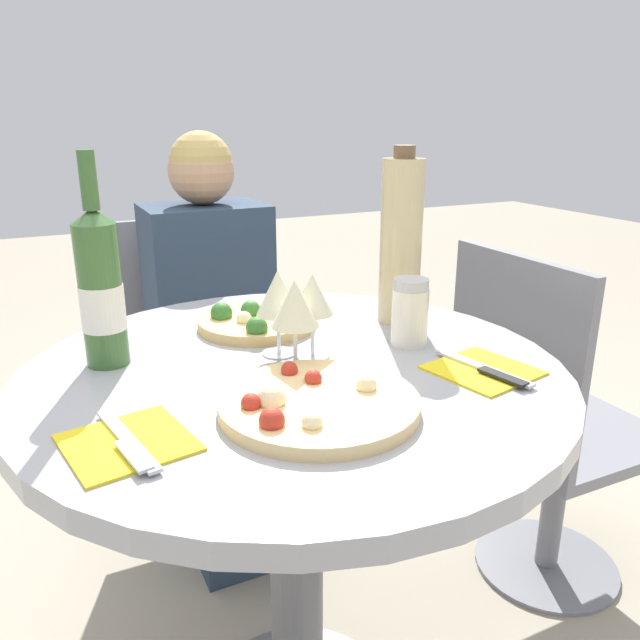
% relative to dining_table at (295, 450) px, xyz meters
% --- Properties ---
extents(dining_table, '(0.91, 0.91, 0.78)m').
position_rel_dining_table_xyz_m(dining_table, '(0.00, 0.00, 0.00)').
color(dining_table, slate).
rests_on(dining_table, ground_plane).
extents(chair_behind_diner, '(0.42, 0.42, 0.89)m').
position_rel_dining_table_xyz_m(chair_behind_diner, '(0.07, 0.84, -0.20)').
color(chair_behind_diner, slate).
rests_on(chair_behind_diner, ground_plane).
extents(seated_diner, '(0.33, 0.47, 1.14)m').
position_rel_dining_table_xyz_m(seated_diner, '(0.07, 0.69, -0.11)').
color(seated_diner, '#28384C').
rests_on(seated_diner, ground_plane).
extents(chair_empty_side, '(0.42, 0.42, 0.89)m').
position_rel_dining_table_xyz_m(chair_empty_side, '(0.72, 0.12, -0.20)').
color(chair_empty_side, slate).
rests_on(chair_empty_side, ground_plane).
extents(pizza_large, '(0.29, 0.29, 0.05)m').
position_rel_dining_table_xyz_m(pizza_large, '(-0.04, -0.16, 0.17)').
color(pizza_large, '#E5C17F').
rests_on(pizza_large, dining_table).
extents(pizza_small_far, '(0.23, 0.23, 0.05)m').
position_rel_dining_table_xyz_m(pizza_small_far, '(0.01, 0.22, 0.17)').
color(pizza_small_far, '#DBB26B').
rests_on(pizza_small_far, dining_table).
extents(wine_bottle, '(0.07, 0.07, 0.35)m').
position_rel_dining_table_xyz_m(wine_bottle, '(-0.28, 0.15, 0.29)').
color(wine_bottle, '#38602D').
rests_on(wine_bottle, dining_table).
extents(tall_carafe, '(0.08, 0.08, 0.35)m').
position_rel_dining_table_xyz_m(tall_carafe, '(0.29, 0.14, 0.32)').
color(tall_carafe, tan).
rests_on(tall_carafe, dining_table).
extents(sugar_shaker, '(0.07, 0.07, 0.12)m').
position_rel_dining_table_xyz_m(sugar_shaker, '(0.23, 0.01, 0.22)').
color(sugar_shaker, silver).
rests_on(sugar_shaker, dining_table).
extents(wine_glass_back_left, '(0.08, 0.08, 0.15)m').
position_rel_dining_table_xyz_m(wine_glass_back_left, '(-0.00, 0.06, 0.27)').
color(wine_glass_back_left, silver).
rests_on(wine_glass_back_left, dining_table).
extents(wine_glass_center, '(0.07, 0.07, 0.15)m').
position_rel_dining_table_xyz_m(wine_glass_center, '(0.05, 0.03, 0.27)').
color(wine_glass_center, silver).
rests_on(wine_glass_center, dining_table).
extents(wine_glass_front_left, '(0.08, 0.08, 0.15)m').
position_rel_dining_table_xyz_m(wine_glass_front_left, '(-0.00, -0.01, 0.27)').
color(wine_glass_front_left, silver).
rests_on(wine_glass_front_left, dining_table).
extents(place_setting_left, '(0.17, 0.19, 0.01)m').
position_rel_dining_table_xyz_m(place_setting_left, '(-0.29, -0.15, 0.16)').
color(place_setting_left, yellow).
rests_on(place_setting_left, dining_table).
extents(place_setting_right, '(0.18, 0.19, 0.01)m').
position_rel_dining_table_xyz_m(place_setting_right, '(0.27, -0.16, 0.16)').
color(place_setting_right, yellow).
rests_on(place_setting_right, dining_table).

